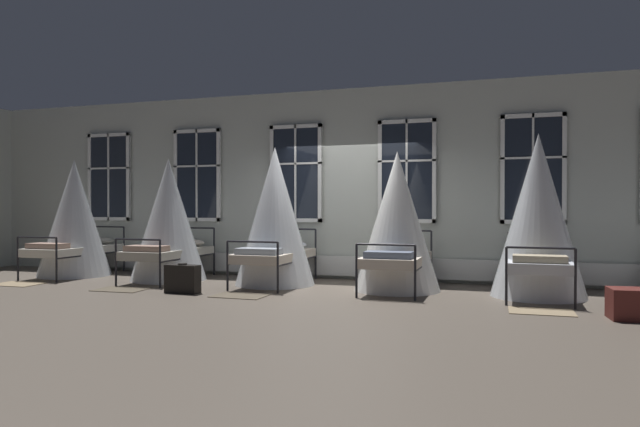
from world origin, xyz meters
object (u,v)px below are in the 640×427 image
at_px(travel_trunk, 638,304).
at_px(cot_fourth, 397,223).
at_px(cot_third, 275,218).
at_px(cot_fifth, 538,218).
at_px(cot_second, 169,221).
at_px(cot_first, 74,220).
at_px(suitcase_dark, 183,279).

bearing_deg(travel_trunk, cot_fourth, 154.09).
xyz_separation_m(cot_third, cot_fifth, (4.27, -0.06, 0.03)).
bearing_deg(cot_second, cot_third, -90.13).
distance_m(cot_second, cot_fourth, 4.25).
relative_size(cot_third, travel_trunk, 3.72).
bearing_deg(cot_fourth, cot_fifth, -90.27).
bearing_deg(cot_fifth, cot_second, 90.91).
xyz_separation_m(cot_first, cot_fifth, (8.51, -0.06, 0.09)).
bearing_deg(cot_second, cot_fourth, -91.10).
bearing_deg(cot_first, cot_fifth, -90.63).
relative_size(cot_second, cot_fourth, 1.00).
distance_m(cot_second, travel_trunk, 7.63).
xyz_separation_m(cot_second, travel_trunk, (7.42, -1.57, -0.89)).
bearing_deg(cot_second, cot_first, 88.83).
distance_m(cot_first, cot_second, 2.13).
bearing_deg(cot_fourth, cot_third, 88.68).
bearing_deg(suitcase_dark, cot_third, 57.80).
xyz_separation_m(cot_first, travel_trunk, (9.55, -1.58, -0.91)).
bearing_deg(cot_third, suitcase_dark, 143.59).
xyz_separation_m(cot_third, suitcase_dark, (-1.00, -1.37, -0.92)).
distance_m(cot_fourth, travel_trunk, 3.63).
relative_size(cot_first, cot_second, 1.01).
bearing_deg(travel_trunk, cot_first, 170.58).
bearing_deg(cot_second, suitcase_dark, -141.17).
bearing_deg(cot_third, travel_trunk, -106.97).
bearing_deg(suitcase_dark, cot_second, 133.44).
distance_m(cot_fourth, suitcase_dark, 3.51).
bearing_deg(travel_trunk, cot_fifth, 124.19).
distance_m(cot_second, cot_fifth, 6.38).
bearing_deg(cot_third, cot_second, 90.27).
distance_m(cot_second, cot_third, 2.11).
distance_m(suitcase_dark, travel_trunk, 6.31).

